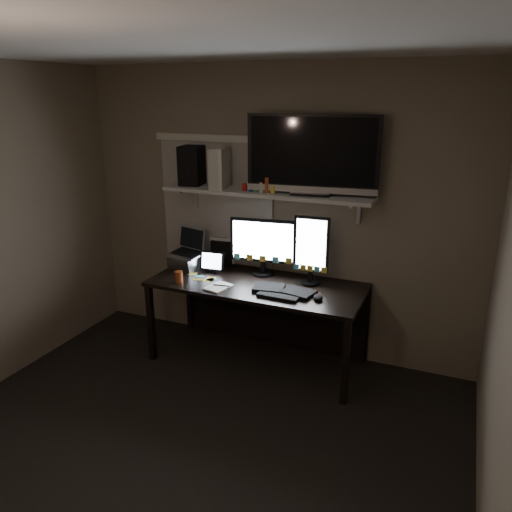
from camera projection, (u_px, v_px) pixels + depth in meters
The scene contains 20 objects.
floor at pixel (170, 465), 3.18m from camera, with size 3.60×3.60×0.00m, color black.
ceiling at pixel (142, 39), 2.40m from camera, with size 3.60×3.60×0.00m, color silver.
back_wall at pixel (273, 213), 4.36m from camera, with size 3.60×3.60×0.00m, color #6C5E4E.
window_blinds at pixel (217, 203), 4.54m from camera, with size 1.10×0.02×1.10m, color #B5AEA2.
desk at pixel (262, 297), 4.36m from camera, with size 1.80×0.75×0.73m.
wall_shelf at pixel (266, 193), 4.14m from camera, with size 1.80×0.35×0.03m, color #B6B6B1.
monitor_landscape at pixel (263, 247), 4.32m from camera, with size 0.58×0.06×0.51m, color black.
monitor_portrait at pixel (311, 250), 4.10m from camera, with size 0.29×0.06×0.59m, color black.
keyboard at pixel (283, 290), 4.00m from camera, with size 0.51×0.20×0.03m, color black.
mouse at pixel (318, 297), 3.86m from camera, with size 0.07×0.11×0.04m, color black.
notepad at pixel (218, 287), 4.10m from camera, with size 0.15×0.22×0.01m, color silver.
tablet at pixel (213, 262), 4.43m from camera, with size 0.22×0.09×0.19m, color black.
file_sorter at pixel (222, 252), 4.61m from camera, with size 0.20×0.09×0.25m, color black.
laptop at pixel (186, 250), 4.50m from camera, with size 0.31×0.26×0.35m, color #A9A9AD.
cup at pixel (179, 277), 4.20m from camera, with size 0.07×0.07×0.10m, color #903C1A.
sticky_notes at pixel (199, 277), 4.32m from camera, with size 0.31×0.23×0.00m, color gold, non-canonical shape.
tv at pixel (312, 155), 3.89m from camera, with size 1.04×0.19×0.62m, color black.
game_console at pixel (221, 168), 4.21m from camera, with size 0.09×0.29×0.34m, color beige.
speaker at pixel (192, 165), 4.36m from camera, with size 0.18×0.23×0.34m, color black.
bottles at pixel (259, 183), 4.07m from camera, with size 0.24×0.05×0.15m, color #A50F0C, non-canonical shape.
Camera 1 is at (1.52, -2.18, 2.25)m, focal length 35.00 mm.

